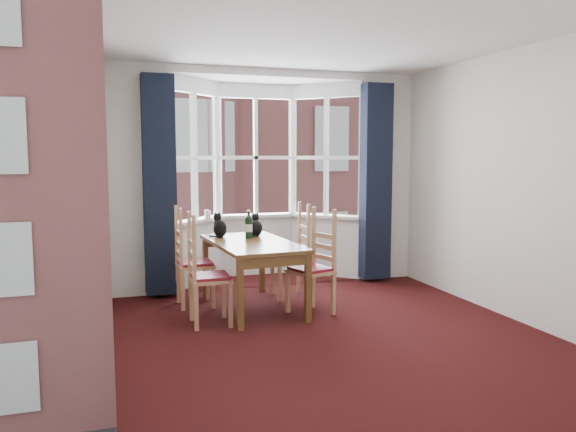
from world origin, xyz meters
name	(u,v)px	position (x,y,z in m)	size (l,w,h in m)	color
floor	(337,338)	(0.00, 0.00, 0.00)	(4.50, 4.50, 0.00)	black
ceiling	(340,32)	(0.00, 0.00, 2.80)	(4.50, 4.50, 0.00)	white
wall_left	(109,194)	(-2.00, 0.00, 1.40)	(4.50, 4.50, 0.00)	silver
wall_right	(519,186)	(2.00, 0.00, 1.40)	(4.50, 4.50, 0.00)	silver
wall_near	(502,214)	(0.00, -2.25, 1.40)	(4.00, 4.00, 0.00)	silver
wall_back_pier_left	(139,181)	(-1.65, 2.25, 1.40)	(0.70, 0.12, 2.80)	silver
wall_back_pier_right	(385,178)	(1.65, 2.25, 1.40)	(0.70, 0.12, 2.80)	silver
bay_window	(260,178)	(0.00, 2.75, 1.40)	(2.76, 0.94, 2.80)	white
curtain_left	(160,186)	(-1.42, 2.07, 1.35)	(0.38, 0.22, 2.60)	black
curtain_right	(376,182)	(1.42, 2.07, 1.35)	(0.38, 0.22, 2.60)	black
dining_table	(252,249)	(-0.50, 1.24, 0.67)	(0.93, 1.59, 0.76)	brown
chair_left_near	(201,279)	(-1.14, 0.80, 0.47)	(0.41, 0.43, 0.92)	tan
chair_left_far	(187,265)	(-1.18, 1.56, 0.47)	(0.41, 0.43, 0.92)	tan
chair_right_near	(317,270)	(0.13, 0.87, 0.47)	(0.51, 0.52, 0.92)	tan
chair_right_far	(297,258)	(0.14, 1.60, 0.47)	(0.42, 0.44, 0.92)	tan
cat_left	(220,227)	(-0.77, 1.71, 0.87)	(0.20, 0.24, 0.30)	black
cat_right	(256,227)	(-0.35, 1.66, 0.86)	(0.17, 0.22, 0.28)	black
wine_bottle	(249,226)	(-0.48, 1.48, 0.90)	(0.08, 0.08, 0.33)	black
candle_tall	(207,215)	(-0.77, 2.60, 0.93)	(0.06, 0.06, 0.12)	white
candle_short	(209,215)	(-0.74, 2.63, 0.92)	(0.06, 0.06, 0.10)	white
street	(144,274)	(0.00, 32.25, -6.00)	(80.00, 80.00, 0.00)	#333335
tenement_building	(171,159)	(0.00, 14.01, 1.60)	(18.40, 7.80, 15.20)	#8E4D49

